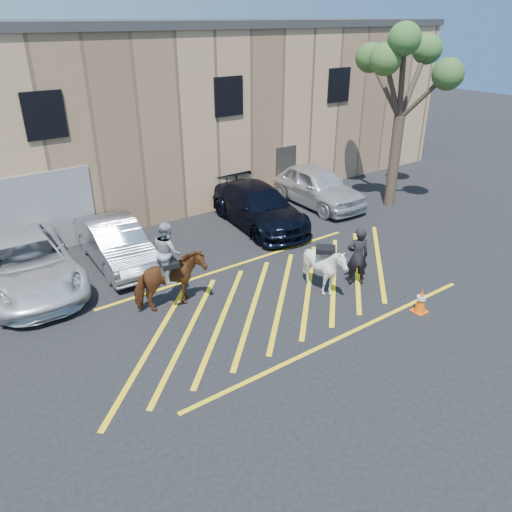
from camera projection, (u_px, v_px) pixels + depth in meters
ground at (276, 293)px, 14.89m from camera, size 90.00×90.00×0.00m
car_white_pickup at (27, 263)px, 14.91m from camera, size 2.91×5.77×1.56m
car_silver_sedan at (116, 243)px, 16.35m from camera, size 1.77×4.51×1.46m
car_blue_suv at (259, 206)px, 19.38m from camera, size 2.80×5.54×1.54m
car_white_suv at (316, 186)px, 21.52m from camera, size 2.20×5.00×1.67m
handler at (357, 256)px, 15.01m from camera, size 0.80×0.72×1.85m
warehouse at (110, 111)px, 22.04m from camera, size 32.42×10.20×7.30m
hatching_zone at (282, 296)px, 14.67m from camera, size 12.60×5.12×0.01m
mounted_bay at (169, 275)px, 13.69m from camera, size 2.04×1.10×2.59m
saddled_white at (324, 268)px, 14.58m from camera, size 1.91×1.91×1.58m
traffic_cone at (421, 300)px, 13.78m from camera, size 0.39×0.39×0.73m
tree at (405, 66)px, 19.30m from camera, size 3.99×4.37×7.31m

